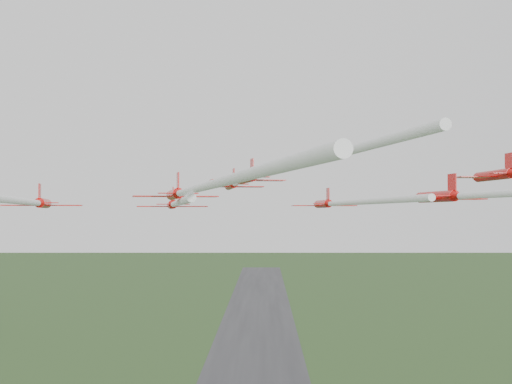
{
  "coord_description": "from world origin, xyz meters",
  "views": [
    {
      "loc": [
        3.78,
        -84.03,
        56.82
      ],
      "look_at": [
        2.65,
        4.59,
        59.34
      ],
      "focal_mm": 50.0,
      "sensor_mm": 36.0,
      "label": 1
    }
  ],
  "objects_px": {
    "jet_row3_left": "(21,201)",
    "jet_row4_left": "(191,190)",
    "jet_row2_left": "(175,204)",
    "jet_row3_mid": "(272,172)",
    "jet_lead": "(238,182)",
    "jet_row2_right": "(340,203)",
    "jet_row4_right": "(488,194)"
  },
  "relations": [
    {
      "from": "jet_row2_right",
      "to": "jet_row4_left",
      "type": "distance_m",
      "value": 38.45
    },
    {
      "from": "jet_row2_left",
      "to": "jet_row2_right",
      "type": "distance_m",
      "value": 20.25
    },
    {
      "from": "jet_row2_right",
      "to": "jet_row3_left",
      "type": "bearing_deg",
      "value": -143.65
    },
    {
      "from": "jet_row2_left",
      "to": "jet_row2_right",
      "type": "bearing_deg",
      "value": -0.08
    },
    {
      "from": "jet_row3_mid",
      "to": "jet_row4_left",
      "type": "bearing_deg",
      "value": -122.17
    },
    {
      "from": "jet_row2_left",
      "to": "jet_row4_left",
      "type": "distance_m",
      "value": 32.79
    },
    {
      "from": "jet_row2_right",
      "to": "jet_lead",
      "type": "bearing_deg",
      "value": 134.38
    },
    {
      "from": "jet_row2_right",
      "to": "jet_row4_right",
      "type": "distance_m",
      "value": 29.76
    },
    {
      "from": "jet_lead",
      "to": "jet_row4_left",
      "type": "distance_m",
      "value": 46.53
    },
    {
      "from": "jet_row4_left",
      "to": "jet_row3_left",
      "type": "bearing_deg",
      "value": 139.34
    },
    {
      "from": "jet_lead",
      "to": "jet_row4_right",
      "type": "distance_m",
      "value": 45.16
    },
    {
      "from": "jet_row2_right",
      "to": "jet_row4_left",
      "type": "bearing_deg",
      "value": -118.11
    },
    {
      "from": "jet_row3_left",
      "to": "jet_row4_right",
      "type": "relative_size",
      "value": 1.38
    },
    {
      "from": "jet_row2_left",
      "to": "jet_row3_mid",
      "type": "bearing_deg",
      "value": -64.35
    },
    {
      "from": "jet_row2_left",
      "to": "jet_row4_left",
      "type": "relative_size",
      "value": 1.02
    },
    {
      "from": "jet_lead",
      "to": "jet_row3_left",
      "type": "bearing_deg",
      "value": -122.27
    },
    {
      "from": "jet_row3_mid",
      "to": "jet_row4_right",
      "type": "bearing_deg",
      "value": -36.92
    },
    {
      "from": "jet_row3_left",
      "to": "jet_row4_right",
      "type": "xyz_separation_m",
      "value": [
        39.5,
        -1.11,
        0.53
      ]
    },
    {
      "from": "jet_lead",
      "to": "jet_row4_left",
      "type": "bearing_deg",
      "value": -100.07
    },
    {
      "from": "jet_lead",
      "to": "jet_row2_right",
      "type": "height_order",
      "value": "jet_lead"
    },
    {
      "from": "jet_row4_right",
      "to": "jet_lead",
      "type": "bearing_deg",
      "value": 110.09
    },
    {
      "from": "jet_lead",
      "to": "jet_row2_right",
      "type": "bearing_deg",
      "value": -47.96
    },
    {
      "from": "jet_row2_left",
      "to": "jet_row3_mid",
      "type": "relative_size",
      "value": 0.95
    },
    {
      "from": "jet_row2_right",
      "to": "jet_row3_mid",
      "type": "relative_size",
      "value": 0.91
    },
    {
      "from": "jet_lead",
      "to": "jet_row2_left",
      "type": "bearing_deg",
      "value": -124.41
    },
    {
      "from": "jet_row3_left",
      "to": "jet_row3_mid",
      "type": "relative_size",
      "value": 1.15
    },
    {
      "from": "jet_row3_left",
      "to": "jet_row4_right",
      "type": "height_order",
      "value": "jet_row4_right"
    },
    {
      "from": "jet_row4_right",
      "to": "jet_row2_right",
      "type": "bearing_deg",
      "value": 98.66
    },
    {
      "from": "jet_row2_right",
      "to": "jet_row4_right",
      "type": "relative_size",
      "value": 1.08
    },
    {
      "from": "jet_row3_left",
      "to": "jet_row4_left",
      "type": "distance_m",
      "value": 17.61
    },
    {
      "from": "jet_row2_left",
      "to": "jet_row2_right",
      "type": "xyz_separation_m",
      "value": [
        20.01,
        3.17,
        0.12
      ]
    },
    {
      "from": "jet_row3_left",
      "to": "jet_row4_left",
      "type": "height_order",
      "value": "jet_row4_left"
    }
  ]
}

